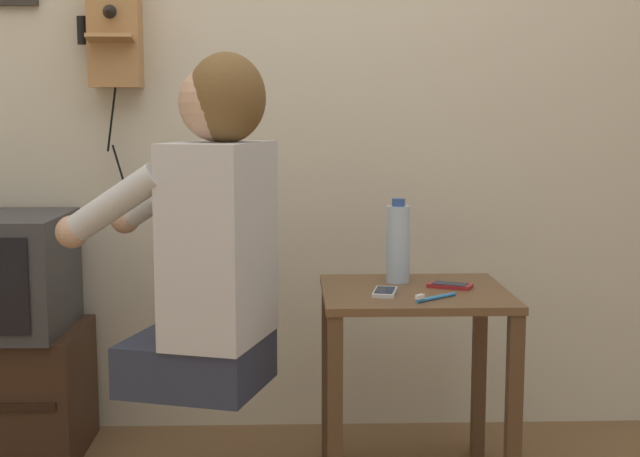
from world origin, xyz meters
The scene contains 8 objects.
wall_back centered at (0.00, 1.17, 1.27)m, with size 6.80×0.05×2.55m.
side_table centered at (0.41, 0.62, 0.46)m, with size 0.53×0.49×0.59m.
person centered at (-0.16, 0.51, 0.77)m, with size 0.58×0.49×0.91m.
wall_phone_antique centered at (-0.51, 1.08, 1.38)m, with size 0.20×0.18×0.83m.
cell_phone_held centered at (0.32, 0.56, 0.59)m, with size 0.08×0.13×0.01m.
cell_phone_spare centered at (0.52, 0.65, 0.59)m, with size 0.14×0.11×0.01m.
water_bottle centered at (0.37, 0.74, 0.70)m, with size 0.07×0.07×0.25m.
toothbrush centered at (0.44, 0.48, 0.59)m, with size 0.13×0.11×0.02m.
Camera 1 is at (0.06, -1.87, 1.10)m, focal length 50.00 mm.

